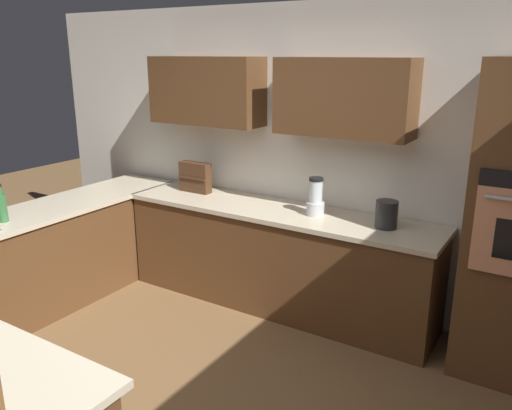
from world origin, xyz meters
The scene contains 9 objects.
wall_back centered at (0.06, -2.05, 1.42)m, with size 6.00×0.44×2.60m.
lower_cabinets_back centered at (0.10, -1.72, 0.43)m, with size 2.80×0.60×0.86m, color brown.
countertop_back centered at (0.10, -1.72, 0.88)m, with size 2.84×0.64×0.04m, color beige.
lower_cabinets_side centered at (1.82, -0.55, 0.43)m, with size 0.60×2.90×0.86m, color brown.
countertop_side centered at (1.82, -0.55, 0.88)m, with size 0.64×2.94×0.04m, color beige.
blender centered at (-0.25, -1.74, 1.04)m, with size 0.15×0.15×0.32m.
spice_rack centered at (1.05, -1.80, 1.04)m, with size 0.32×0.11×0.29m.
kettle centered at (-0.85, -1.74, 1.01)m, with size 0.17×0.17×0.21m, color #262628.
dish_soap_bottle centered at (1.77, -0.27, 1.02)m, with size 0.07×0.07×0.31m.
Camera 1 is at (-2.00, 1.97, 2.20)m, focal length 36.28 mm.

